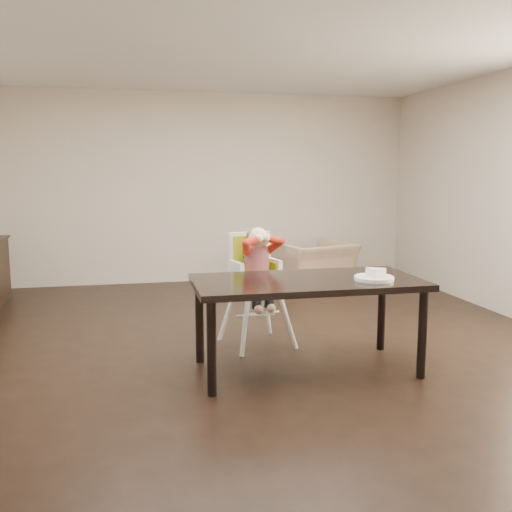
{
  "coord_description": "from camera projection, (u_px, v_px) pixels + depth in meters",
  "views": [
    {
      "loc": [
        -1.03,
        -4.71,
        1.61
      ],
      "look_at": [
        0.05,
        0.23,
        0.84
      ],
      "focal_mm": 40.0,
      "sensor_mm": 36.0,
      "label": 1
    }
  ],
  "objects": [
    {
      "name": "armchair",
      "position": [
        314.0,
        258.0,
        7.77
      ],
      "size": [
        1.12,
        0.9,
        0.85
      ],
      "primitive_type": "imported",
      "rotation": [
        0.0,
        0.0,
        3.45
      ],
      "color": "tan",
      "rests_on": "ground"
    },
    {
      "name": "dining_table",
      "position": [
        307.0,
        289.0,
        4.54
      ],
      "size": [
        1.8,
        0.9,
        0.75
      ],
      "color": "black",
      "rests_on": "ground"
    },
    {
      "name": "room_walls",
      "position": [
        257.0,
        140.0,
        4.73
      ],
      "size": [
        6.02,
        7.02,
        2.71
      ],
      "color": "beige",
      "rests_on": "ground"
    },
    {
      "name": "high_chair",
      "position": [
        256.0,
        262.0,
        5.23
      ],
      "size": [
        0.54,
        0.54,
        1.09
      ],
      "rotation": [
        0.0,
        0.0,
        0.22
      ],
      "color": "white",
      "rests_on": "ground"
    },
    {
      "name": "plate",
      "position": [
        375.0,
        276.0,
        4.49
      ],
      "size": [
        0.36,
        0.36,
        0.09
      ],
      "rotation": [
        0.0,
        0.0,
        0.15
      ],
      "color": "white",
      "rests_on": "dining_table"
    },
    {
      "name": "ground",
      "position": [
        257.0,
        355.0,
        5.0
      ],
      "size": [
        7.0,
        7.0,
        0.0
      ],
      "primitive_type": "plane",
      "color": "black",
      "rests_on": "ground"
    }
  ]
}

